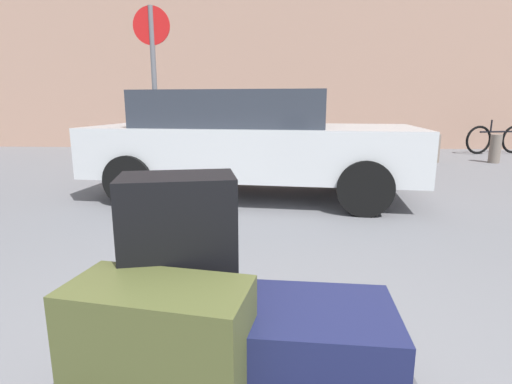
{
  "coord_description": "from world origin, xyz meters",
  "views": [
    {
      "loc": [
        0.13,
        -1.34,
        1.25
      ],
      "look_at": [
        0.0,
        1.2,
        0.69
      ],
      "focal_mm": 28.12,
      "sensor_mm": 36.0,
      "label": 1
    }
  ],
  "objects_px": {
    "suitcase_black_center": "(180,259)",
    "duffel_bag_olive_rear_right": "(160,336)",
    "bollard_kerb_mid": "(434,148)",
    "no_parking_sign": "(154,81)",
    "luggage_cart": "(240,367)",
    "bicycle_leaning": "(497,139)",
    "bollard_kerb_near": "(378,148)",
    "parked_car": "(249,141)",
    "bollard_kerb_far": "(495,149)",
    "suitcase_navy_stacked_top": "(313,335)"
  },
  "relations": [
    {
      "from": "suitcase_black_center",
      "to": "duffel_bag_olive_rear_right",
      "type": "bearing_deg",
      "value": -102.7
    },
    {
      "from": "parked_car",
      "to": "bollard_kerb_near",
      "type": "xyz_separation_m",
      "value": [
        2.6,
        3.4,
        -0.45
      ]
    },
    {
      "from": "duffel_bag_olive_rear_right",
      "to": "bicycle_leaning",
      "type": "height_order",
      "value": "bicycle_leaning"
    },
    {
      "from": "duffel_bag_olive_rear_right",
      "to": "no_parking_sign",
      "type": "height_order",
      "value": "no_parking_sign"
    },
    {
      "from": "bicycle_leaning",
      "to": "suitcase_navy_stacked_top",
      "type": "bearing_deg",
      "value": -120.6
    },
    {
      "from": "bollard_kerb_near",
      "to": "bicycle_leaning",
      "type": "bearing_deg",
      "value": 26.71
    },
    {
      "from": "suitcase_black_center",
      "to": "duffel_bag_olive_rear_right",
      "type": "relative_size",
      "value": 1.13
    },
    {
      "from": "duffel_bag_olive_rear_right",
      "to": "parked_car",
      "type": "relative_size",
      "value": 0.13
    },
    {
      "from": "bicycle_leaning",
      "to": "bollard_kerb_far",
      "type": "relative_size",
      "value": 2.82
    },
    {
      "from": "luggage_cart",
      "to": "duffel_bag_olive_rear_right",
      "type": "height_order",
      "value": "duffel_bag_olive_rear_right"
    },
    {
      "from": "suitcase_black_center",
      "to": "bollard_kerb_mid",
      "type": "distance_m",
      "value": 8.4
    },
    {
      "from": "parked_car",
      "to": "suitcase_navy_stacked_top",
      "type": "bearing_deg",
      "value": -83.16
    },
    {
      "from": "bollard_kerb_mid",
      "to": "no_parking_sign",
      "type": "height_order",
      "value": "no_parking_sign"
    },
    {
      "from": "duffel_bag_olive_rear_right",
      "to": "parked_car",
      "type": "bearing_deg",
      "value": 99.83
    },
    {
      "from": "bicycle_leaning",
      "to": "duffel_bag_olive_rear_right",
      "type": "bearing_deg",
      "value": -122.43
    },
    {
      "from": "bollard_kerb_mid",
      "to": "bollard_kerb_far",
      "type": "xyz_separation_m",
      "value": [
        1.29,
        0.0,
        0.0
      ]
    },
    {
      "from": "luggage_cart",
      "to": "bollard_kerb_near",
      "type": "height_order",
      "value": "bollard_kerb_near"
    },
    {
      "from": "suitcase_navy_stacked_top",
      "to": "suitcase_black_center",
      "type": "bearing_deg",
      "value": 167.52
    },
    {
      "from": "bicycle_leaning",
      "to": "bollard_kerb_mid",
      "type": "relative_size",
      "value": 2.82
    },
    {
      "from": "luggage_cart",
      "to": "suitcase_black_center",
      "type": "relative_size",
      "value": 1.86
    },
    {
      "from": "suitcase_navy_stacked_top",
      "to": "no_parking_sign",
      "type": "xyz_separation_m",
      "value": [
        -1.82,
        4.31,
        1.11
      ]
    },
    {
      "from": "luggage_cart",
      "to": "no_parking_sign",
      "type": "xyz_separation_m",
      "value": [
        -1.55,
        4.27,
        1.28
      ]
    },
    {
      "from": "suitcase_navy_stacked_top",
      "to": "bollard_kerb_mid",
      "type": "height_order",
      "value": "bollard_kerb_mid"
    },
    {
      "from": "duffel_bag_olive_rear_right",
      "to": "bollard_kerb_far",
      "type": "bearing_deg",
      "value": 66.53
    },
    {
      "from": "bicycle_leaning",
      "to": "bollard_kerb_near",
      "type": "xyz_separation_m",
      "value": [
        -3.43,
        -1.73,
        -0.07
      ]
    },
    {
      "from": "bicycle_leaning",
      "to": "bollard_kerb_mid",
      "type": "bearing_deg",
      "value": -142.02
    },
    {
      "from": "parked_car",
      "to": "no_parking_sign",
      "type": "bearing_deg",
      "value": 175.8
    },
    {
      "from": "luggage_cart",
      "to": "no_parking_sign",
      "type": "distance_m",
      "value": 4.72
    },
    {
      "from": "suitcase_black_center",
      "to": "bollard_kerb_mid",
      "type": "xyz_separation_m",
      "value": [
        3.82,
        7.47,
        -0.36
      ]
    },
    {
      "from": "duffel_bag_olive_rear_right",
      "to": "bollard_kerb_far",
      "type": "xyz_separation_m",
      "value": [
        5.11,
        7.76,
        -0.21
      ]
    },
    {
      "from": "parked_car",
      "to": "no_parking_sign",
      "type": "xyz_separation_m",
      "value": [
        -1.31,
        0.1,
        0.79
      ]
    },
    {
      "from": "bollard_kerb_mid",
      "to": "no_parking_sign",
      "type": "bearing_deg",
      "value": -147.22
    },
    {
      "from": "suitcase_navy_stacked_top",
      "to": "no_parking_sign",
      "type": "bearing_deg",
      "value": 116.22
    },
    {
      "from": "bicycle_leaning",
      "to": "bollard_kerb_mid",
      "type": "distance_m",
      "value": 2.81
    },
    {
      "from": "parked_car",
      "to": "bollard_kerb_mid",
      "type": "xyz_separation_m",
      "value": [
        3.82,
        3.4,
        -0.45
      ]
    },
    {
      "from": "suitcase_navy_stacked_top",
      "to": "parked_car",
      "type": "bearing_deg",
      "value": 100.23
    },
    {
      "from": "suitcase_navy_stacked_top",
      "to": "parked_car",
      "type": "relative_size",
      "value": 0.13
    },
    {
      "from": "no_parking_sign",
      "to": "bollard_kerb_near",
      "type": "bearing_deg",
      "value": 40.2
    },
    {
      "from": "parked_car",
      "to": "no_parking_sign",
      "type": "relative_size",
      "value": 1.77
    },
    {
      "from": "bollard_kerb_near",
      "to": "bollard_kerb_mid",
      "type": "relative_size",
      "value": 1.0
    },
    {
      "from": "parked_car",
      "to": "luggage_cart",
      "type": "bearing_deg",
      "value": -86.72
    },
    {
      "from": "duffel_bag_olive_rear_right",
      "to": "parked_car",
      "type": "height_order",
      "value": "parked_car"
    },
    {
      "from": "suitcase_black_center",
      "to": "luggage_cart",
      "type": "bearing_deg",
      "value": -34.05
    },
    {
      "from": "no_parking_sign",
      "to": "bicycle_leaning",
      "type": "bearing_deg",
      "value": 34.42
    },
    {
      "from": "duffel_bag_olive_rear_right",
      "to": "bollard_kerb_near",
      "type": "bearing_deg",
      "value": 81.36
    },
    {
      "from": "bollard_kerb_near",
      "to": "no_parking_sign",
      "type": "distance_m",
      "value": 5.26
    },
    {
      "from": "luggage_cart",
      "to": "suitcase_black_center",
      "type": "bearing_deg",
      "value": 158.02
    },
    {
      "from": "luggage_cart",
      "to": "duffel_bag_olive_rear_right",
      "type": "bearing_deg",
      "value": -140.64
    },
    {
      "from": "bicycle_leaning",
      "to": "bollard_kerb_far",
      "type": "distance_m",
      "value": 1.96
    },
    {
      "from": "suitcase_navy_stacked_top",
      "to": "bicycle_leaning",
      "type": "bearing_deg",
      "value": 62.79
    }
  ]
}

